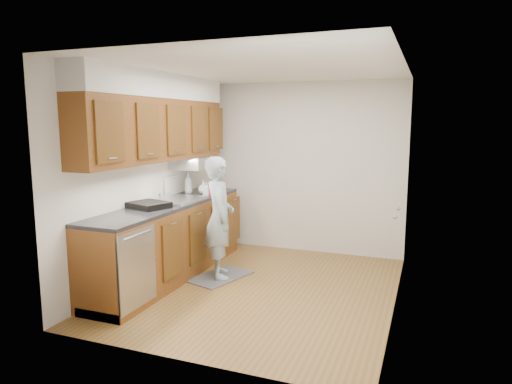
# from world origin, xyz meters

# --- Properties ---
(floor) EXTENTS (3.50, 3.50, 0.00)m
(floor) POSITION_xyz_m (0.00, 0.00, 0.00)
(floor) COLOR olive
(floor) RESTS_ON ground
(ceiling) EXTENTS (3.50, 3.50, 0.00)m
(ceiling) POSITION_xyz_m (0.00, 0.00, 2.50)
(ceiling) COLOR white
(ceiling) RESTS_ON wall_left
(wall_left) EXTENTS (0.02, 3.50, 2.50)m
(wall_left) POSITION_xyz_m (-1.50, 0.00, 1.25)
(wall_left) COLOR silver
(wall_left) RESTS_ON floor
(wall_right) EXTENTS (0.02, 3.50, 2.50)m
(wall_right) POSITION_xyz_m (1.50, 0.00, 1.25)
(wall_right) COLOR silver
(wall_right) RESTS_ON floor
(wall_back) EXTENTS (3.00, 0.02, 2.50)m
(wall_back) POSITION_xyz_m (0.00, 1.75, 1.25)
(wall_back) COLOR silver
(wall_back) RESTS_ON floor
(counter) EXTENTS (0.64, 2.80, 1.30)m
(counter) POSITION_xyz_m (-1.20, -0.00, 0.49)
(counter) COLOR brown
(counter) RESTS_ON floor
(upper_cabinets) EXTENTS (0.47, 2.80, 1.21)m
(upper_cabinets) POSITION_xyz_m (-1.33, 0.05, 1.95)
(upper_cabinets) COLOR brown
(upper_cabinets) RESTS_ON wall_left
(closet_door) EXTENTS (0.02, 1.22, 2.05)m
(closet_door) POSITION_xyz_m (1.49, 0.30, 1.02)
(closet_door) COLOR white
(closet_door) RESTS_ON wall_right
(floor_mat) EXTENTS (0.69, 0.91, 0.02)m
(floor_mat) POSITION_xyz_m (-0.61, 0.19, 0.01)
(floor_mat) COLOR slate
(floor_mat) RESTS_ON floor
(person) EXTENTS (0.65, 0.72, 1.70)m
(person) POSITION_xyz_m (-0.61, 0.19, 0.86)
(person) COLOR #9EB4C0
(person) RESTS_ON floor_mat
(soap_bottle_a) EXTENTS (0.14, 0.14, 0.28)m
(soap_bottle_a) POSITION_xyz_m (-1.36, 0.78, 1.08)
(soap_bottle_a) COLOR silver
(soap_bottle_a) RESTS_ON counter
(soap_bottle_b) EXTENTS (0.12, 0.12, 0.18)m
(soap_bottle_b) POSITION_xyz_m (-1.01, 0.65, 1.03)
(soap_bottle_b) COLOR silver
(soap_bottle_b) RESTS_ON counter
(soap_bottle_c) EXTENTS (0.20, 0.20, 0.18)m
(soap_bottle_c) POSITION_xyz_m (-1.14, 0.79, 1.03)
(soap_bottle_c) COLOR silver
(soap_bottle_c) RESTS_ON counter
(soda_can) EXTENTS (0.08, 0.08, 0.12)m
(soda_can) POSITION_xyz_m (-0.97, 0.66, 1.00)
(soda_can) COLOR #B31E2F
(soda_can) RESTS_ON counter
(dish_rack) EXTENTS (0.51, 0.47, 0.07)m
(dish_rack) POSITION_xyz_m (-1.24, -0.37, 0.97)
(dish_rack) COLOR black
(dish_rack) RESTS_ON counter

